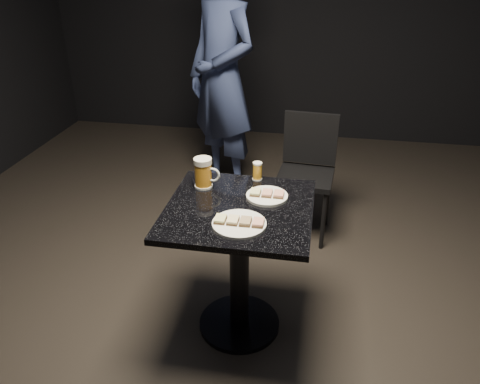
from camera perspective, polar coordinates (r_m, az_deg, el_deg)
name	(u,v)px	position (r m, az deg, el deg)	size (l,w,h in m)	color
floor	(239,324)	(2.69, -0.08, -15.83)	(6.00, 6.00, 0.00)	black
plate_large	(239,224)	(2.09, -0.10, -3.92)	(0.24, 0.24, 0.01)	white
plate_small	(267,196)	(2.32, 3.31, -0.50)	(0.21, 0.21, 0.01)	white
patron	(222,78)	(3.72, -2.20, 13.69)	(0.69, 0.45, 1.90)	navy
table	(239,249)	(2.37, -0.09, -6.92)	(0.70, 0.70, 0.75)	black
beer_mug	(204,173)	(2.40, -4.45, 2.36)	(0.14, 0.09, 0.16)	white
beer_tumbler	(257,171)	(2.48, 2.13, 2.57)	(0.05, 0.05, 0.10)	silver
chair	(307,167)	(3.27, 8.15, 2.99)	(0.40, 0.40, 0.86)	black
canapes_on_plate_large	(239,221)	(2.08, -0.10, -3.54)	(0.22, 0.07, 0.02)	#4C3521
canapes_on_plate_small	(267,193)	(2.31, 3.32, -0.15)	(0.17, 0.07, 0.02)	#4C3521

